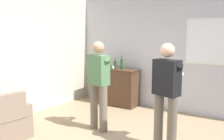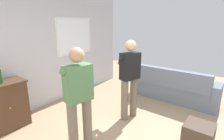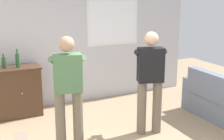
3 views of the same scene
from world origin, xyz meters
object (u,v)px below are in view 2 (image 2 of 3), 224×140
at_px(bottle_liquor_amber, 0,76).
at_px(ottoman, 198,135).
at_px(person_standing_right, 129,76).
at_px(person_standing_left, 78,97).
at_px(couch, 171,88).

relative_size(bottle_liquor_amber, ottoman, 0.75).
bearing_deg(person_standing_right, person_standing_left, 177.79).
height_order(person_standing_left, person_standing_right, same).
distance_m(ottoman, person_standing_right, 1.60).
relative_size(couch, ottoman, 4.98).
bearing_deg(ottoman, person_standing_left, 131.11).
height_order(couch, person_standing_left, person_standing_left).
height_order(couch, person_standing_right, person_standing_right).
distance_m(couch, person_standing_left, 2.87).
distance_m(couch, person_standing_right, 1.60).
height_order(couch, ottoman, couch).
relative_size(ottoman, person_standing_left, 0.27).
relative_size(bottle_liquor_amber, person_standing_right, 0.20).
bearing_deg(ottoman, couch, 33.94).
distance_m(couch, bottle_liquor_amber, 3.90).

